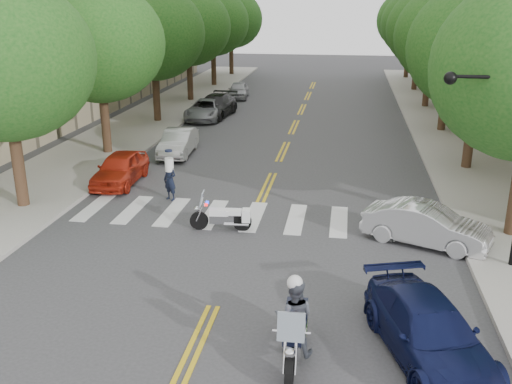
% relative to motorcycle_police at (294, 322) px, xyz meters
% --- Properties ---
extents(ground, '(140.00, 140.00, 0.00)m').
position_rel_motorcycle_police_xyz_m(ground, '(-2.27, 1.93, -0.93)').
color(ground, '#38383A').
rests_on(ground, ground).
extents(sidewalk_left, '(5.00, 60.00, 0.15)m').
position_rel_motorcycle_police_xyz_m(sidewalk_left, '(-11.77, 23.93, -0.85)').
color(sidewalk_left, '#9E9991').
rests_on(sidewalk_left, ground).
extents(sidewalk_right, '(5.00, 60.00, 0.15)m').
position_rel_motorcycle_police_xyz_m(sidewalk_right, '(7.23, 23.93, -0.85)').
color(sidewalk_right, '#9E9991').
rests_on(sidewalk_right, ground).
extents(tree_l_0, '(6.40, 6.40, 8.45)m').
position_rel_motorcycle_police_xyz_m(tree_l_0, '(-11.07, 7.93, 4.63)').
color(tree_l_0, '#382316').
rests_on(tree_l_0, ground).
extents(tree_l_1, '(6.40, 6.40, 8.45)m').
position_rel_motorcycle_police_xyz_m(tree_l_1, '(-11.07, 15.93, 4.63)').
color(tree_l_1, '#382316').
rests_on(tree_l_1, ground).
extents(tree_l_2, '(6.40, 6.40, 8.45)m').
position_rel_motorcycle_police_xyz_m(tree_l_2, '(-11.07, 23.93, 4.63)').
color(tree_l_2, '#382316').
rests_on(tree_l_2, ground).
extents(tree_l_3, '(6.40, 6.40, 8.45)m').
position_rel_motorcycle_police_xyz_m(tree_l_3, '(-11.07, 31.93, 4.63)').
color(tree_l_3, '#382316').
rests_on(tree_l_3, ground).
extents(tree_l_4, '(6.40, 6.40, 8.45)m').
position_rel_motorcycle_police_xyz_m(tree_l_4, '(-11.07, 39.93, 4.63)').
color(tree_l_4, '#382316').
rests_on(tree_l_4, ground).
extents(tree_l_5, '(6.40, 6.40, 8.45)m').
position_rel_motorcycle_police_xyz_m(tree_l_5, '(-11.07, 47.93, 4.63)').
color(tree_l_5, '#382316').
rests_on(tree_l_5, ground).
extents(tree_r_1, '(6.40, 6.40, 8.45)m').
position_rel_motorcycle_police_xyz_m(tree_r_1, '(6.53, 15.93, 4.63)').
color(tree_r_1, '#382316').
rests_on(tree_r_1, ground).
extents(tree_r_2, '(6.40, 6.40, 8.45)m').
position_rel_motorcycle_police_xyz_m(tree_r_2, '(6.53, 23.93, 4.63)').
color(tree_r_2, '#382316').
rests_on(tree_r_2, ground).
extents(tree_r_3, '(6.40, 6.40, 8.45)m').
position_rel_motorcycle_police_xyz_m(tree_r_3, '(6.53, 31.93, 4.63)').
color(tree_r_3, '#382316').
rests_on(tree_r_3, ground).
extents(tree_r_4, '(6.40, 6.40, 8.45)m').
position_rel_motorcycle_police_xyz_m(tree_r_4, '(6.53, 39.93, 4.63)').
color(tree_r_4, '#382316').
rests_on(tree_r_4, ground).
extents(tree_r_5, '(6.40, 6.40, 8.45)m').
position_rel_motorcycle_police_xyz_m(tree_r_5, '(6.53, 47.93, 4.63)').
color(tree_r_5, '#382316').
rests_on(tree_r_5, ground).
extents(traffic_signal_pole, '(2.82, 0.42, 6.00)m').
position_rel_motorcycle_police_xyz_m(traffic_signal_pole, '(5.45, 5.42, 2.80)').
color(traffic_signal_pole, black).
rests_on(traffic_signal_pole, ground).
extents(motorcycle_police, '(0.87, 2.56, 2.09)m').
position_rel_motorcycle_police_xyz_m(motorcycle_police, '(0.00, 0.00, 0.00)').
color(motorcycle_police, black).
rests_on(motorcycle_police, ground).
extents(motorcycle_parked, '(2.14, 0.59, 1.38)m').
position_rel_motorcycle_police_xyz_m(motorcycle_parked, '(-3.00, 7.03, -0.45)').
color(motorcycle_parked, black).
rests_on(motorcycle_parked, ground).
extents(officer_standing, '(0.72, 0.63, 1.65)m').
position_rel_motorcycle_police_xyz_m(officer_standing, '(-5.83, 9.75, -0.10)').
color(officer_standing, black).
rests_on(officer_standing, ground).
extents(convertible, '(4.26, 2.85, 1.33)m').
position_rel_motorcycle_police_xyz_m(convertible, '(3.62, 6.91, -0.26)').
color(convertible, silver).
rests_on(convertible, ground).
extents(sedan_blue, '(3.13, 4.84, 1.30)m').
position_rel_motorcycle_police_xyz_m(sedan_blue, '(2.93, 0.55, -0.27)').
color(sedan_blue, '#0E143C').
rests_on(sedan_blue, ground).
extents(parked_car_a, '(1.73, 4.04, 1.36)m').
position_rel_motorcycle_police_xyz_m(parked_car_a, '(-8.57, 11.43, -0.25)').
color(parked_car_a, '#B62713').
rests_on(parked_car_a, ground).
extents(parked_car_b, '(1.59, 4.00, 1.30)m').
position_rel_motorcycle_police_xyz_m(parked_car_b, '(-7.47, 16.43, -0.28)').
color(parked_car_b, silver).
rests_on(parked_car_b, ground).
extents(parked_car_c, '(2.23, 4.70, 1.30)m').
position_rel_motorcycle_police_xyz_m(parked_car_c, '(-8.25, 25.43, -0.28)').
color(parked_car_c, '#94969B').
rests_on(parked_car_c, ground).
extents(parked_car_d, '(2.50, 5.15, 1.45)m').
position_rel_motorcycle_police_xyz_m(parked_car_d, '(-7.84, 26.43, -0.20)').
color(parked_car_d, black).
rests_on(parked_car_d, ground).
extents(parked_car_e, '(1.83, 3.84, 1.27)m').
position_rel_motorcycle_police_xyz_m(parked_car_e, '(-7.69, 33.95, -0.29)').
color(parked_car_e, '#A3A4A9').
rests_on(parked_car_e, ground).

